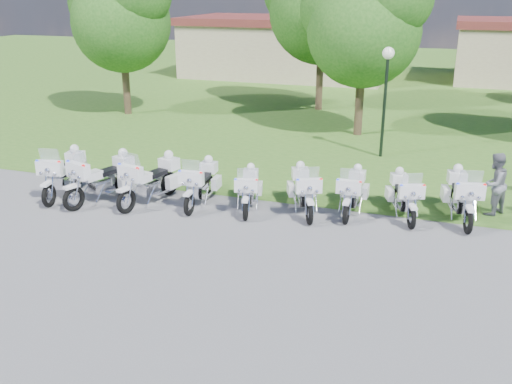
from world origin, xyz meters
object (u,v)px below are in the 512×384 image
(motorcycle_6, at_px, (353,191))
(motorcycle_7, at_px, (404,195))
(motorcycle_3, at_px, (201,182))
(bystander_b, at_px, (494,184))
(motorcycle_8, at_px, (462,195))
(motorcycle_5, at_px, (304,190))
(lamp_post, at_px, (387,75))
(motorcycle_0, at_px, (65,173))
(motorcycle_1, at_px, (103,177))
(motorcycle_4, at_px, (249,189))
(motorcycle_2, at_px, (152,179))

(motorcycle_6, xyz_separation_m, motorcycle_7, (1.42, 0.18, -0.01))
(motorcycle_3, distance_m, motorcycle_6, 4.49)
(motorcycle_3, relative_size, bystander_b, 1.30)
(motorcycle_8, bearing_deg, bystander_b, -154.33)
(motorcycle_5, relative_size, bystander_b, 1.22)
(motorcycle_5, relative_size, motorcycle_8, 0.90)
(lamp_post, relative_size, bystander_b, 2.27)
(motorcycle_3, xyz_separation_m, lamp_post, (4.49, 6.83, 2.45))
(motorcycle_0, xyz_separation_m, lamp_post, (8.82, 7.49, 2.39))
(motorcycle_1, bearing_deg, motorcycle_7, -151.19)
(motorcycle_7, bearing_deg, motorcycle_4, -7.07)
(motorcycle_3, bearing_deg, lamp_post, -127.22)
(motorcycle_2, height_order, motorcycle_6, motorcycle_2)
(motorcycle_0, bearing_deg, motorcycle_2, 176.17)
(motorcycle_5, distance_m, motorcycle_8, 4.39)
(motorcycle_0, bearing_deg, motorcycle_4, 177.53)
(motorcycle_8, bearing_deg, motorcycle_3, -1.85)
(motorcycle_2, xyz_separation_m, motorcycle_5, (4.52, 0.75, -0.07))
(motorcycle_7, xyz_separation_m, lamp_post, (-1.36, 5.86, 2.48))
(motorcycle_3, relative_size, motorcycle_4, 1.11)
(motorcycle_1, distance_m, motorcycle_3, 3.00)
(motorcycle_0, relative_size, motorcycle_3, 1.08)
(motorcycle_1, relative_size, motorcycle_2, 1.00)
(lamp_post, distance_m, bystander_b, 6.57)
(motorcycle_7, bearing_deg, lamp_post, -95.66)
(motorcycle_3, distance_m, lamp_post, 8.53)
(motorcycle_4, xyz_separation_m, motorcycle_7, (4.35, 0.89, 0.02))
(motorcycle_5, height_order, motorcycle_7, motorcycle_5)
(motorcycle_8, bearing_deg, motorcycle_4, -0.11)
(motorcycle_3, height_order, motorcycle_4, motorcycle_3)
(motorcycle_8, bearing_deg, motorcycle_2, -1.08)
(motorcycle_5, bearing_deg, bystander_b, 172.82)
(motorcycle_1, distance_m, bystander_b, 11.44)
(motorcycle_8, xyz_separation_m, bystander_b, (0.85, 0.64, 0.21))
(motorcycle_4, relative_size, motorcycle_8, 0.86)
(motorcycle_8, bearing_deg, motorcycle_0, -2.22)
(motorcycle_2, bearing_deg, motorcycle_3, -151.40)
(motorcycle_1, height_order, motorcycle_6, motorcycle_1)
(motorcycle_3, xyz_separation_m, motorcycle_6, (4.42, 0.78, -0.03))
(motorcycle_7, xyz_separation_m, motorcycle_8, (1.53, 0.29, 0.07))
(motorcycle_5, bearing_deg, motorcycle_0, -15.56)
(motorcycle_1, xyz_separation_m, lamp_post, (7.40, 7.53, 2.37))
(motorcycle_5, height_order, lamp_post, lamp_post)
(motorcycle_2, relative_size, motorcycle_5, 1.16)
(motorcycle_3, bearing_deg, motorcycle_8, -174.24)
(bystander_b, bearing_deg, motorcycle_0, -41.60)
(motorcycle_4, distance_m, motorcycle_5, 1.61)
(motorcycle_3, height_order, motorcycle_5, motorcycle_3)
(motorcycle_1, distance_m, lamp_post, 10.82)
(lamp_post, bearing_deg, motorcycle_6, -90.62)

